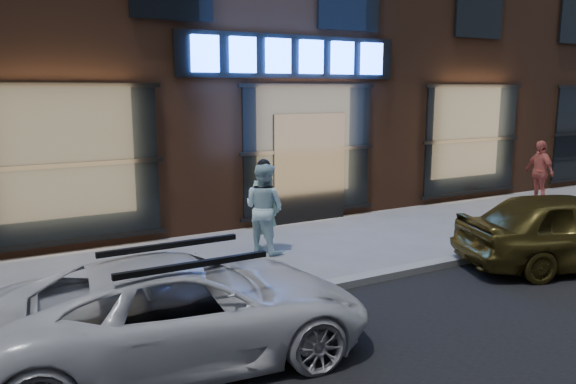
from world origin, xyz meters
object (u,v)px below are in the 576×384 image
(passerby, at_px, (539,172))
(gold_sedan, at_px, (572,230))
(man_cap, at_px, (264,208))
(white_suv, at_px, (183,310))
(man_bowtie, at_px, (264,207))

(passerby, relative_size, gold_sedan, 0.43)
(man_cap, xyz_separation_m, white_suv, (-2.63, -3.28, -0.24))
(white_suv, bearing_deg, man_cap, -33.17)
(gold_sedan, bearing_deg, man_bowtie, 68.76)
(man_cap, xyz_separation_m, gold_sedan, (4.06, -3.26, -0.18))
(man_cap, bearing_deg, passerby, -112.10)
(passerby, bearing_deg, man_bowtie, -74.48)
(man_bowtie, bearing_deg, man_cap, 137.18)
(man_bowtie, height_order, man_cap, man_cap)
(man_bowtie, distance_m, gold_sedan, 5.24)
(man_cap, bearing_deg, man_bowtie, -44.92)
(man_cap, relative_size, passerby, 1.01)
(gold_sedan, bearing_deg, white_suv, 108.49)
(man_bowtie, bearing_deg, passerby, -110.49)
(man_bowtie, height_order, passerby, man_bowtie)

